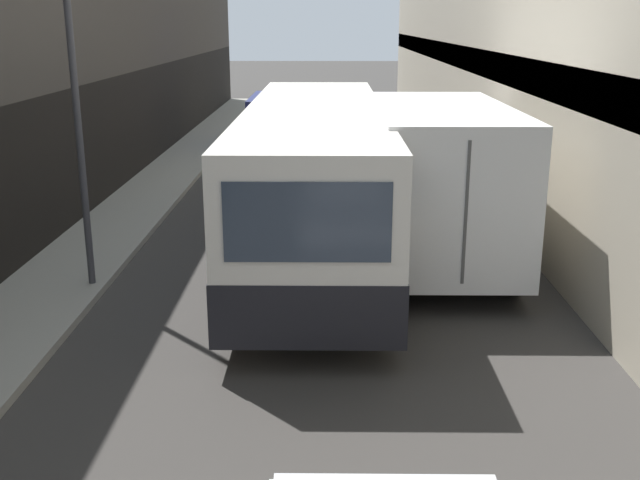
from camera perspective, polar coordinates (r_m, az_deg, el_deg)
The scene contains 5 objects.
ground_plane at distance 15.47m, azimuth -0.25°, elevation -0.85°, with size 150.00×150.00×0.00m, color #33302D.
sidewalk_left at distance 16.19m, azimuth -16.81°, elevation -0.55°, with size 1.85×60.00×0.13m.
bus at distance 14.91m, azimuth -0.37°, elevation 4.83°, with size 2.62×11.23×3.01m.
box_truck at distance 15.22m, azimuth 8.64°, elevation 5.08°, with size 2.44×7.79×3.07m.
panel_van at distance 28.27m, azimuth -3.36°, elevation 9.21°, with size 1.83×4.21×1.90m.
Camera 1 is at (0.23, 0.23, 4.59)m, focal length 42.00 mm.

